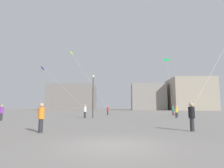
# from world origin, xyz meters

# --- Properties ---
(ground_plane) EXTENTS (300.00, 300.00, 0.00)m
(ground_plane) POSITION_xyz_m (0.00, 0.00, 0.00)
(ground_plane) COLOR gray
(person_in_teal) EXTENTS (0.36, 0.36, 1.65)m
(person_in_teal) POSITION_xyz_m (11.20, 27.16, 0.91)
(person_in_teal) COLOR #2D2D33
(person_in_teal) RESTS_ON ground_plane
(person_in_grey) EXTENTS (0.35, 0.35, 1.62)m
(person_in_grey) POSITION_xyz_m (10.43, 22.67, 0.89)
(person_in_grey) COLOR #2D2D33
(person_in_grey) RESTS_ON ground_plane
(person_in_red) EXTENTS (0.37, 0.37, 1.68)m
(person_in_red) POSITION_xyz_m (-0.83, 27.60, 0.92)
(person_in_red) COLOR #2D2D33
(person_in_red) RESTS_ON ground_plane
(person_in_white) EXTENTS (0.40, 0.40, 1.83)m
(person_in_white) POSITION_xyz_m (-3.73, 18.08, 1.01)
(person_in_white) COLOR #2D2D33
(person_in_white) RESTS_ON ground_plane
(person_in_yellow) EXTENTS (0.36, 0.36, 1.64)m
(person_in_yellow) POSITION_xyz_m (8.74, 18.17, 0.90)
(person_in_yellow) COLOR #2D2D33
(person_in_yellow) RESTS_ON ground_plane
(person_in_purple) EXTENTS (0.38, 0.38, 1.73)m
(person_in_purple) POSITION_xyz_m (-12.37, 13.45, 0.95)
(person_in_purple) COLOR #2D2D33
(person_in_purple) RESTS_ON ground_plane
(person_in_orange) EXTENTS (0.38, 0.38, 1.74)m
(person_in_orange) POSITION_xyz_m (-4.26, 3.66, 0.95)
(person_in_orange) COLOR #2D2D33
(person_in_orange) RESTS_ON ground_plane
(person_in_black) EXTENTS (0.39, 0.39, 1.79)m
(person_in_black) POSITION_xyz_m (4.97, 4.30, 0.98)
(person_in_black) COLOR #2D2D33
(person_in_black) RESTS_ON ground_plane
(kite_lime_diamond) EXTENTS (8.11, 3.46, 11.96)m
(kite_lime_diamond) POSITION_xyz_m (-8.33, 30.53, 12.55)
(kite_lime_diamond) COLOR #8CD12D
(kite_emerald_delta) EXTENTS (1.23, 4.61, 10.61)m
(kite_emerald_delta) POSITION_xyz_m (11.67, 31.36, 11.31)
(kite_emerald_delta) COLOR green
(kite_violet_diamond) EXTENTS (8.62, 6.09, 7.13)m
(kite_violet_diamond) POSITION_xyz_m (-11.70, 23.52, 7.94)
(kite_violet_diamond) COLOR purple
(building_left_hall) EXTENTS (21.77, 17.01, 11.82)m
(building_left_hall) POSITION_xyz_m (-19.00, 82.29, 5.91)
(building_left_hall) COLOR gray
(building_left_hall) RESTS_ON ground_plane
(building_centre_hall) EXTENTS (15.93, 9.37, 12.21)m
(building_centre_hall) POSITION_xyz_m (17.00, 80.09, 6.11)
(building_centre_hall) COLOR gray
(building_centre_hall) RESTS_ON ground_plane
(building_right_hall) EXTENTS (18.26, 18.25, 14.08)m
(building_right_hall) POSITION_xyz_m (35.00, 76.64, 7.04)
(building_right_hall) COLOR #A39984
(building_right_hall) RESTS_ON ground_plane
(lamppost_east) EXTENTS (0.36, 0.36, 5.88)m
(lamppost_east) POSITION_xyz_m (-2.65, 17.89, 3.85)
(lamppost_east) COLOR #2D2D30
(lamppost_east) RESTS_ON ground_plane
(handbag_beside_flyer) EXTENTS (0.33, 0.17, 0.24)m
(handbag_beside_flyer) POSITION_xyz_m (11.55, 27.26, 0.12)
(handbag_beside_flyer) COLOR maroon
(handbag_beside_flyer) RESTS_ON ground_plane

